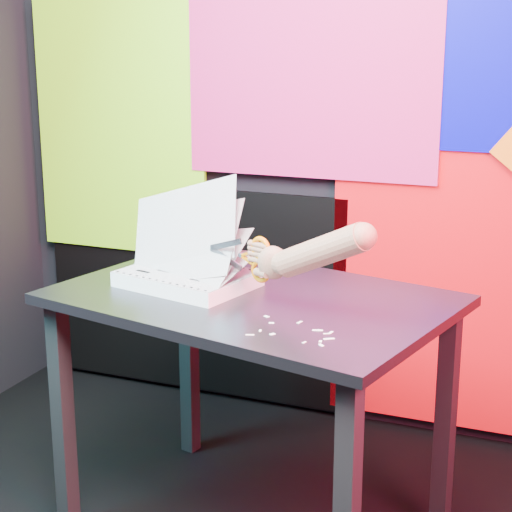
% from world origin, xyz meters
% --- Properties ---
extents(room, '(3.01, 3.01, 2.71)m').
position_xyz_m(room, '(0.00, 0.00, 1.35)').
color(room, black).
rests_on(room, ground).
extents(backdrop, '(2.88, 0.05, 2.08)m').
position_xyz_m(backdrop, '(0.06, 1.46, 0.96)').
color(backdrop, red).
rests_on(backdrop, ground).
extents(work_table, '(1.21, 0.93, 0.75)m').
position_xyz_m(work_table, '(-0.14, 0.62, 0.65)').
color(work_table, black).
rests_on(work_table, ground).
extents(printout_stack, '(0.43, 0.34, 0.35)m').
position_xyz_m(printout_stack, '(-0.34, 0.63, 0.78)').
color(printout_stack, white).
rests_on(printout_stack, work_table).
extents(scissors, '(0.22, 0.09, 0.13)m').
position_xyz_m(scissors, '(-0.10, 0.55, 0.88)').
color(scissors, '#BABAC2').
rests_on(scissors, printout_stack).
extents(hand_forearm, '(0.38, 0.18, 0.20)m').
position_xyz_m(hand_forearm, '(0.09, 0.48, 0.93)').
color(hand_forearm, '#B46F53').
rests_on(hand_forearm, work_table).
extents(paper_clippings, '(0.22, 0.16, 0.00)m').
position_xyz_m(paper_clippings, '(0.09, 0.37, 0.75)').
color(paper_clippings, white).
rests_on(paper_clippings, work_table).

